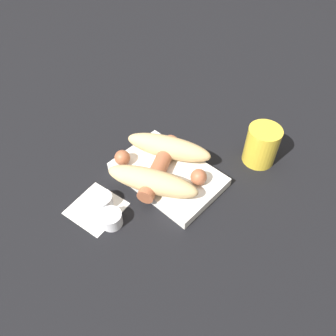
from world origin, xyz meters
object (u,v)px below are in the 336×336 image
(condiment_cup_far, at_px, (112,220))
(bread_roll, at_px, (161,163))
(sausage, at_px, (159,167))
(drink_glass, at_px, (262,145))
(food_tray, at_px, (168,174))
(condiment_cup_near, at_px, (102,202))

(condiment_cup_far, bearing_deg, bread_roll, -85.12)
(sausage, relative_size, drink_glass, 2.10)
(food_tray, height_order, condiment_cup_near, condiment_cup_near)
(bread_roll, relative_size, sausage, 1.25)
(drink_glass, bearing_deg, condiment_cup_near, 63.94)
(food_tray, relative_size, condiment_cup_near, 5.35)
(sausage, distance_m, condiment_cup_near, 0.14)
(sausage, height_order, drink_glass, drink_glass)
(condiment_cup_far, bearing_deg, food_tray, -89.41)
(bread_roll, height_order, sausage, bread_roll)
(bread_roll, bearing_deg, drink_glass, -123.17)
(condiment_cup_near, bearing_deg, food_tray, -107.38)
(bread_roll, xyz_separation_m, sausage, (-0.00, 0.00, -0.01))
(bread_roll, relative_size, condiment_cup_near, 5.58)
(sausage, distance_m, drink_glass, 0.24)
(sausage, relative_size, condiment_cup_near, 4.47)
(food_tray, relative_size, bread_roll, 0.96)
(food_tray, bearing_deg, bread_roll, 43.63)
(condiment_cup_far, bearing_deg, drink_glass, -108.24)
(food_tray, xyz_separation_m, condiment_cup_near, (0.05, 0.15, 0.00))
(food_tray, bearing_deg, sausage, 55.98)
(bread_roll, distance_m, condiment_cup_near, 0.15)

